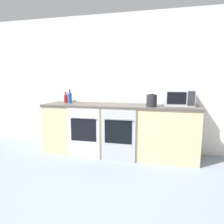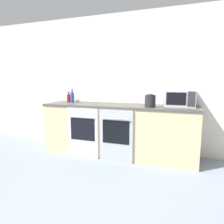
% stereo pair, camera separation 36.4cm
% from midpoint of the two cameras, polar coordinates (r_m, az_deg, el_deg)
% --- Properties ---
extents(ground_plane, '(16.00, 16.00, 0.00)m').
position_cam_midpoint_polar(ground_plane, '(2.40, -12.06, -25.53)').
color(ground_plane, gray).
extents(wall_back, '(10.00, 0.06, 2.60)m').
position_cam_midpoint_polar(wall_back, '(3.91, 0.22, 8.09)').
color(wall_back, silver).
rests_on(wall_back, ground_plane).
extents(counter_back, '(2.76, 0.67, 0.93)m').
position_cam_midpoint_polar(counter_back, '(3.67, -1.04, -5.10)').
color(counter_back, '#D1B789').
rests_on(counter_back, ground_plane).
extents(oven_left, '(0.57, 0.06, 0.89)m').
position_cam_midpoint_polar(oven_left, '(3.54, -11.02, -6.03)').
color(oven_left, silver).
rests_on(oven_left, ground_plane).
extents(oven_right, '(0.57, 0.06, 0.89)m').
position_cam_midpoint_polar(oven_right, '(3.34, -1.34, -6.76)').
color(oven_right, '#A8AAAF').
rests_on(oven_right, ground_plane).
extents(microwave, '(0.50, 0.40, 0.29)m').
position_cam_midpoint_polar(microwave, '(3.56, 15.69, 4.08)').
color(microwave, '#B7BABF').
rests_on(microwave, counter_back).
extents(bottle_blue, '(0.07, 0.07, 0.26)m').
position_cam_midpoint_polar(bottle_blue, '(3.99, -14.53, 3.99)').
color(bottle_blue, '#234793').
rests_on(bottle_blue, counter_back).
extents(bottle_clear, '(0.08, 0.08, 0.22)m').
position_cam_midpoint_polar(bottle_clear, '(4.19, -15.35, 3.93)').
color(bottle_clear, silver).
rests_on(bottle_clear, counter_back).
extents(bottle_red, '(0.07, 0.07, 0.21)m').
position_cam_midpoint_polar(bottle_red, '(4.08, -15.61, 3.75)').
color(bottle_red, maroon).
rests_on(bottle_red, counter_back).
extents(kettle, '(0.17, 0.17, 0.21)m').
position_cam_midpoint_polar(kettle, '(3.31, 8.19, 3.23)').
color(kettle, '#232326').
rests_on(kettle, counter_back).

